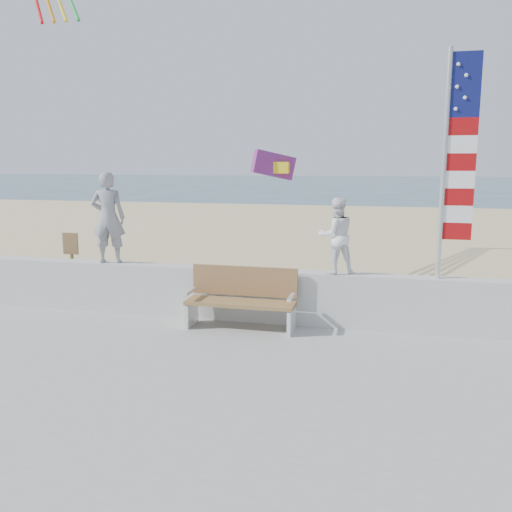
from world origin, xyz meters
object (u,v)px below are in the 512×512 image
object	(u,v)px
adult	(108,218)
bench	(242,298)
child	(336,236)
flag	(453,156)

from	to	relation	value
adult	bench	size ratio (longest dim) A/B	0.92
child	flag	distance (m)	2.16
adult	child	size ratio (longest dim) A/B	1.32
adult	flag	xyz separation A→B (m)	(5.84, -0.00, 1.09)
adult	child	world-z (taller)	adult
adult	bench	xyz separation A→B (m)	(2.62, -0.45, -1.22)
flag	bench	bearing A→B (deg)	-171.97
child	flag	bearing A→B (deg)	155.64
child	bench	distance (m)	1.85
bench	flag	bearing A→B (deg)	8.03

